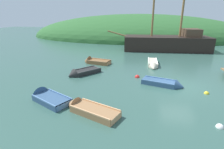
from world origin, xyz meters
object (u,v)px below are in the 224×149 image
(rowboat_outer_left, at_px, (153,64))
(rowboat_outer_right, at_px, (165,84))
(rowboat_far, at_px, (47,98))
(rowboat_near_dock, at_px, (82,73))
(sailing_ship, at_px, (167,45))
(buoy_white, at_px, (220,127))
(buoy_yellow, at_px, (206,94))
(rowboat_center, at_px, (95,62))
(buoy_red, at_px, (137,77))
(rowboat_portside, at_px, (87,110))

(rowboat_outer_left, xyz_separation_m, rowboat_outer_right, (0.66, -5.53, -0.03))
(rowboat_outer_right, bearing_deg, rowboat_far, -136.58)
(rowboat_outer_right, bearing_deg, rowboat_outer_left, 114.35)
(rowboat_far, height_order, rowboat_near_dock, rowboat_far)
(sailing_ship, height_order, buoy_white, sailing_ship)
(buoy_yellow, bearing_deg, rowboat_center, 146.06)
(buoy_red, distance_m, buoy_white, 7.78)
(rowboat_near_dock, relative_size, rowboat_center, 0.95)
(sailing_ship, xyz_separation_m, buoy_red, (-3.94, -12.90, -0.83))
(sailing_ship, relative_size, buoy_white, 40.37)
(sailing_ship, relative_size, rowboat_portside, 4.27)
(buoy_red, bearing_deg, buoy_white, -57.57)
(rowboat_center, height_order, buoy_yellow, rowboat_center)
(rowboat_outer_left, xyz_separation_m, rowboat_center, (-6.36, -0.04, -0.02))
(rowboat_portside, height_order, rowboat_outer_left, rowboat_portside)
(rowboat_far, relative_size, rowboat_near_dock, 1.05)
(sailing_ship, xyz_separation_m, buoy_white, (0.23, -19.47, -0.83))
(rowboat_far, bearing_deg, rowboat_outer_right, -126.12)
(rowboat_portside, xyz_separation_m, rowboat_outer_right, (4.72, 4.68, -0.01))
(rowboat_portside, height_order, rowboat_near_dock, rowboat_near_dock)
(rowboat_portside, relative_size, rowboat_center, 1.07)
(rowboat_outer_left, bearing_deg, buoy_red, -20.59)
(sailing_ship, distance_m, rowboat_near_dock, 15.76)
(rowboat_outer_left, height_order, buoy_white, rowboat_outer_left)
(rowboat_far, xyz_separation_m, rowboat_center, (0.67, 9.21, 0.01))
(rowboat_near_dock, xyz_separation_m, buoy_red, (4.96, 0.08, -0.13))
(buoy_yellow, bearing_deg, rowboat_far, -165.34)
(rowboat_outer_left, height_order, rowboat_outer_right, rowboat_outer_right)
(rowboat_near_dock, relative_size, buoy_yellow, 9.32)
(buoy_red, bearing_deg, rowboat_portside, -112.28)
(sailing_ship, relative_size, rowboat_far, 4.57)
(rowboat_portside, distance_m, rowboat_outer_right, 6.65)
(rowboat_portside, bearing_deg, rowboat_near_dock, -45.87)
(sailing_ship, relative_size, buoy_yellow, 44.85)
(rowboat_portside, distance_m, buoy_red, 6.74)
(sailing_ship, height_order, buoy_red, sailing_ship)
(rowboat_far, relative_size, rowboat_center, 1.00)
(rowboat_center, bearing_deg, rowboat_outer_left, -165.59)
(sailing_ship, distance_m, rowboat_outer_left, 9.28)
(rowboat_far, bearing_deg, rowboat_outer_left, -99.18)
(rowboat_center, bearing_deg, buoy_white, 144.70)
(sailing_ship, bearing_deg, buoy_white, 87.32)
(buoy_white, bearing_deg, sailing_ship, 90.67)
(rowboat_outer_left, bearing_deg, rowboat_near_dock, -57.76)
(rowboat_portside, bearing_deg, rowboat_outer_left, -88.94)
(rowboat_near_dock, distance_m, rowboat_center, 4.02)
(rowboat_near_dock, distance_m, buoy_red, 4.97)
(rowboat_portside, height_order, buoy_yellow, rowboat_portside)
(rowboat_far, relative_size, buoy_yellow, 9.82)
(sailing_ship, bearing_deg, rowboat_portside, 67.90)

